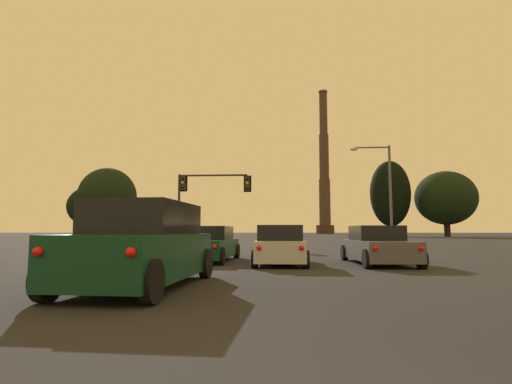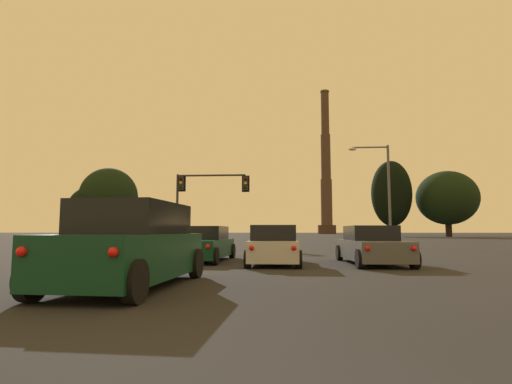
% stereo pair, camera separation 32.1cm
% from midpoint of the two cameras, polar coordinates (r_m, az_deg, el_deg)
% --- Properties ---
extents(suv_left_lane_third, '(2.32, 4.98, 1.86)m').
position_cam_midpoint_polar(suv_left_lane_third, '(9.23, -16.70, -7.40)').
color(suv_left_lane_third, '#0F3823').
rests_on(suv_left_lane_third, ground_plane).
extents(sedan_right_lane_second, '(2.15, 4.76, 1.43)m').
position_cam_midpoint_polar(sedan_right_lane_second, '(15.73, 16.39, -7.41)').
color(sedan_right_lane_second, '#4C4F54').
rests_on(sedan_right_lane_second, ground_plane).
extents(hatchback_center_lane_second, '(1.91, 4.11, 1.44)m').
position_cam_midpoint_polar(hatchback_center_lane_second, '(14.86, 2.85, -7.76)').
color(hatchback_center_lane_second, silver).
rests_on(hatchback_center_lane_second, ground_plane).
extents(sedan_left_lane_second, '(2.14, 4.76, 1.43)m').
position_cam_midpoint_polar(sedan_left_lane_second, '(16.72, -7.28, -7.47)').
color(sedan_left_lane_second, '#0F3823').
rests_on(sedan_left_lane_second, ground_plane).
extents(traffic_light_overhead_left, '(5.66, 0.50, 5.51)m').
position_cam_midpoint_polar(traffic_light_overhead_left, '(30.26, -7.80, 0.14)').
color(traffic_light_overhead_left, '#2D2D30').
rests_on(traffic_light_overhead_left, ground_plane).
extents(street_lamp, '(3.22, 0.36, 8.07)m').
position_cam_midpoint_polar(street_lamp, '(33.26, 17.50, 1.17)').
color(street_lamp, '#56565B').
rests_on(street_lamp, ground_plane).
extents(smokestack, '(7.54, 7.54, 61.52)m').
position_cam_midpoint_polar(smokestack, '(171.33, 9.68, 2.14)').
color(smokestack, '#3C2B22').
rests_on(smokestack, ground_plane).
extents(treeline_center_left, '(12.75, 11.48, 14.02)m').
position_cam_midpoint_polar(treeline_center_left, '(94.29, 25.39, -0.78)').
color(treeline_center_left, black).
rests_on(treeline_center_left, ground_plane).
extents(treeline_far_left, '(12.31, 11.08, 14.74)m').
position_cam_midpoint_polar(treeline_far_left, '(91.04, -20.58, -0.69)').
color(treeline_far_left, black).
rests_on(treeline_far_left, ground_plane).
extents(treeline_far_right, '(12.69, 11.42, 11.19)m').
position_cam_midpoint_polar(treeline_far_right, '(91.87, -21.74, -1.95)').
color(treeline_far_right, black).
rests_on(treeline_far_right, ground_plane).
extents(treeline_right_mid, '(8.47, 7.62, 16.29)m').
position_cam_midpoint_polar(treeline_right_mid, '(90.18, 18.53, -0.22)').
color(treeline_right_mid, black).
rests_on(treeline_right_mid, ground_plane).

